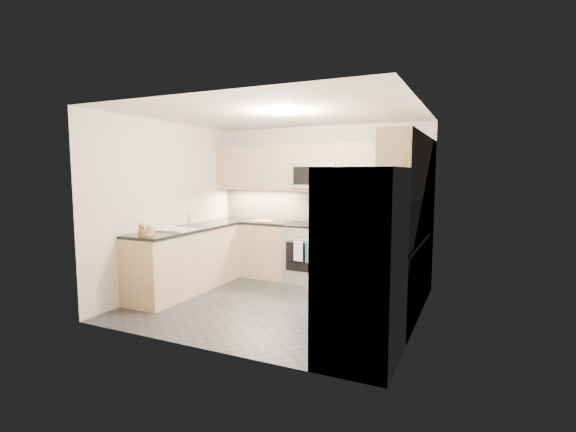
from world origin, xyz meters
The scene contains 36 objects.
floor centered at (0.00, 0.00, 0.00)m, with size 3.60×3.20×0.00m, color #232328.
ceiling centered at (0.00, 0.00, 2.50)m, with size 3.60×3.20×0.02m, color beige.
wall_back centered at (0.00, 1.60, 1.25)m, with size 3.60×0.02×2.50m, color beige.
wall_front centered at (0.00, -1.60, 1.25)m, with size 3.60×0.02×2.50m, color beige.
wall_left centered at (-1.80, 0.00, 1.25)m, with size 0.02×3.20×2.50m, color beige.
wall_right centered at (1.80, 0.00, 1.25)m, with size 0.02×3.20×2.50m, color beige.
base_cab_back_left centered at (-1.09, 1.30, 0.45)m, with size 1.42×0.60×0.90m, color tan.
base_cab_back_right centered at (1.09, 1.30, 0.45)m, with size 1.42×0.60×0.90m, color tan.
base_cab_right centered at (1.50, 0.15, 0.45)m, with size 0.60×1.70×0.90m, color tan.
base_cab_peninsula centered at (-1.50, 0.00, 0.45)m, with size 0.60×2.00×0.90m, color tan.
countertop_back_left centered at (-1.09, 1.30, 0.92)m, with size 1.42×0.63×0.04m, color black.
countertop_back_right centered at (1.09, 1.30, 0.92)m, with size 1.42×0.63×0.04m, color black.
countertop_right centered at (1.50, 0.15, 0.92)m, with size 0.63×1.70×0.04m, color black.
countertop_peninsula centered at (-1.50, 0.00, 0.92)m, with size 0.63×2.00×0.04m, color black.
upper_cab_back centered at (0.00, 1.43, 1.83)m, with size 3.60×0.35×0.75m, color tan.
upper_cab_right centered at (1.62, 0.28, 1.83)m, with size 0.35×1.95×0.75m, color tan.
backsplash_back centered at (0.00, 1.60, 1.20)m, with size 3.60×0.01×0.51m, color tan.
backsplash_right centered at (1.80, 0.45, 1.20)m, with size 0.01×2.30×0.51m, color tan.
gas_range centered at (0.00, 1.28, 0.46)m, with size 0.76×0.65×0.91m, color #9EA2A6.
range_cooktop centered at (0.00, 1.28, 0.92)m, with size 0.76×0.65×0.03m, color black.
oven_door_glass centered at (0.00, 0.95, 0.45)m, with size 0.62×0.02×0.45m, color black.
oven_handle centered at (0.00, 0.93, 0.72)m, with size 0.02×0.02×0.60m, color #B2B5BA.
microwave centered at (0.00, 1.40, 1.70)m, with size 0.76×0.40×0.40m, color #979A9E.
microwave_door centered at (0.00, 1.20, 1.70)m, with size 0.60×0.01×0.28m, color black.
refrigerator centered at (1.45, -1.15, 0.90)m, with size 0.70×0.90×1.80m, color #A8AAB0.
fridge_handle_left centered at (1.08, -1.33, 0.95)m, with size 0.02×0.02×1.20m, color #B2B5BA.
fridge_handle_right centered at (1.08, -0.97, 0.95)m, with size 0.02×0.02×1.20m, color #B2B5BA.
sink_basin centered at (-1.50, -0.25, 0.88)m, with size 0.52×0.38×0.16m, color white.
faucet centered at (-1.24, -0.25, 1.08)m, with size 0.03×0.03×0.28m, color silver.
utensil_bowl centered at (1.28, 1.23, 1.01)m, with size 0.26×0.26×0.15m, color #5CA747.
cutting_board centered at (-0.88, 1.26, 0.95)m, with size 0.35×0.24×0.01m, color #D34C13.
fruit_basket centered at (-1.49, -0.79, 0.98)m, with size 0.21×0.21×0.08m, color #9D7949.
fruit_apple centered at (-1.56, -0.81, 1.05)m, with size 0.08×0.08×0.08m, color #B73915.
fruit_pear centered at (-1.43, -0.81, 1.05)m, with size 0.08×0.08×0.08m, color #5CB54D.
dish_towel_check centered at (-0.09, 0.91, 0.55)m, with size 0.16×0.01×0.31m, color white.
dish_towel_blue centered at (0.11, 0.91, 0.55)m, with size 0.19×0.02×0.36m, color #325C8B.
Camera 1 is at (2.43, -4.86, 1.75)m, focal length 26.00 mm.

